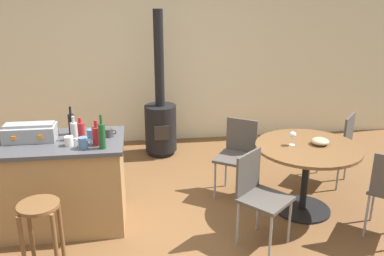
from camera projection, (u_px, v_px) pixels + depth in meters
name	position (u px, v px, depth m)	size (l,w,h in m)	color
ground_plane	(167.00, 243.00, 3.83)	(8.80, 8.80, 0.00)	brown
back_wall	(151.00, 52.00, 6.01)	(8.00, 0.10, 2.70)	beige
kitchen_island	(62.00, 183.00, 4.01)	(1.23, 0.74, 0.89)	#A37A4C
wooden_stool	(41.00, 222.00, 3.31)	(0.33, 0.33, 0.63)	brown
dining_table	(307.00, 161.00, 4.22)	(1.06, 1.06, 0.73)	black
folding_chair_near	(337.00, 143.00, 4.85)	(0.56, 0.56, 0.87)	#47423D
folding_chair_far	(238.00, 152.00, 4.61)	(0.55, 0.55, 0.86)	#47423D
folding_chair_left	(259.00, 192.00, 3.71)	(0.56, 0.56, 0.86)	#47423D
wood_stove	(161.00, 120.00, 5.73)	(0.44, 0.45, 1.99)	black
toolbox	(30.00, 132.00, 3.85)	(0.47, 0.25, 0.17)	gray
bottle_0	(71.00, 124.00, 4.01)	(0.06, 0.06, 0.28)	black
bottle_1	(102.00, 135.00, 3.65)	(0.06, 0.06, 0.32)	#194C23
bottle_2	(81.00, 129.00, 3.97)	(0.08, 0.08, 0.18)	maroon
bottle_3	(97.00, 135.00, 3.74)	(0.08, 0.08, 0.23)	maroon
bottle_4	(74.00, 131.00, 3.87)	(0.07, 0.07, 0.23)	#B7B2AD
cup_0	(108.00, 133.00, 3.96)	(0.13, 0.09, 0.08)	#383838
cup_1	(91.00, 134.00, 3.89)	(0.11, 0.08, 0.10)	#4C7099
cup_2	(83.00, 143.00, 3.67)	(0.12, 0.08, 0.10)	#4C7099
cup_3	(69.00, 141.00, 3.74)	(0.12, 0.08, 0.09)	white
wine_glass	(293.00, 135.00, 4.15)	(0.07, 0.07, 0.14)	silver
serving_bowl	(320.00, 141.00, 4.19)	(0.18, 0.18, 0.07)	tan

